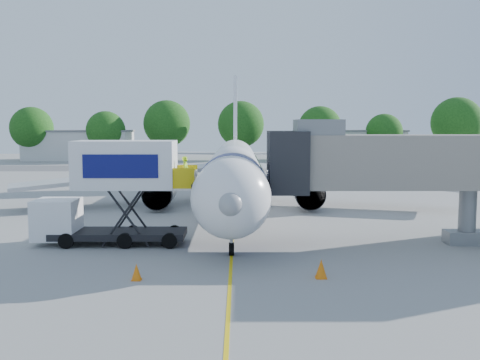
{
  "coord_description": "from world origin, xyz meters",
  "views": [
    {
      "loc": [
        0.35,
        -34.97,
        6.37
      ],
      "look_at": [
        0.42,
        -4.81,
        3.2
      ],
      "focal_mm": 40.0,
      "sensor_mm": 36.0,
      "label": 1
    }
  ],
  "objects_px": {
    "ground_tug": "(246,273)",
    "aircraft": "(234,171)",
    "catering_hiloader": "(113,193)",
    "jet_bridge": "(384,163)"
  },
  "relations": [
    {
      "from": "ground_tug",
      "to": "aircraft",
      "type": "bearing_deg",
      "value": 79.56
    },
    {
      "from": "aircraft",
      "to": "ground_tug",
      "type": "distance_m",
      "value": 19.38
    },
    {
      "from": "aircraft",
      "to": "catering_hiloader",
      "type": "distance_m",
      "value": 12.77
    },
    {
      "from": "jet_bridge",
      "to": "ground_tug",
      "type": "bearing_deg",
      "value": -132.16
    },
    {
      "from": "aircraft",
      "to": "jet_bridge",
      "type": "distance_m",
      "value": 13.77
    },
    {
      "from": "ground_tug",
      "to": "catering_hiloader",
      "type": "bearing_deg",
      "value": 118.09
    },
    {
      "from": "jet_bridge",
      "to": "catering_hiloader",
      "type": "relative_size",
      "value": 1.64
    },
    {
      "from": "aircraft",
      "to": "ground_tug",
      "type": "relative_size",
      "value": 10.04
    },
    {
      "from": "jet_bridge",
      "to": "ground_tug",
      "type": "xyz_separation_m",
      "value": [
        -7.35,
        -8.12,
        -3.62
      ]
    },
    {
      "from": "catering_hiloader",
      "to": "ground_tug",
      "type": "relative_size",
      "value": 2.26
    }
  ]
}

